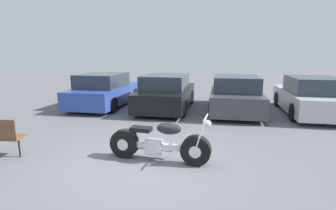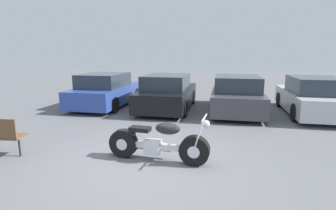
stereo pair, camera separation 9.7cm
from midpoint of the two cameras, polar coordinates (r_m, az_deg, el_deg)
name	(u,v)px [view 2 (the right image)]	position (r m, az deg, el deg)	size (l,w,h in m)	color
ground_plane	(146,162)	(5.65, -4.40, -12.25)	(60.00, 60.00, 0.00)	slate
motorcycle	(156,143)	(5.57, -2.06, -8.21)	(2.20, 0.64, 1.02)	black
parked_car_blue	(106,91)	(11.60, -13.02, 3.04)	(1.92, 4.17, 1.41)	#2D479E
parked_car_black	(168,93)	(10.64, 0.16, 2.60)	(1.92, 4.17, 1.41)	black
parked_car_dark_grey	(237,95)	(10.47, 14.96, 2.08)	(1.92, 4.17, 1.41)	#3D3D42
parked_car_silver	(313,97)	(11.03, 29.21, 1.48)	(1.92, 4.17, 1.41)	#BCBCC1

